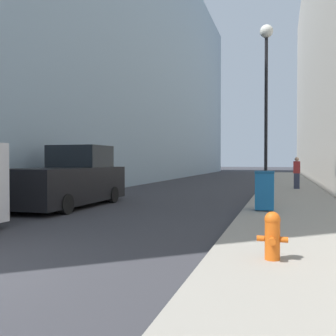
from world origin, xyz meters
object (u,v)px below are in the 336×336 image
Objects in this scene: fire_hydrant at (272,234)px; pedestrian_on_sidewalk at (297,173)px; trash_bin at (265,190)px; lamppost at (266,77)px; pickup_truck at (69,180)px.

pedestrian_on_sidewalk is (0.95, 15.79, 0.48)m from fire_hydrant.
fire_hydrant is at bearing -93.44° from pedestrian_on_sidewalk.
lamppost is at bearing 91.66° from trash_bin.
fire_hydrant is 0.14× the size of pickup_truck.
lamppost reaches higher than pedestrian_on_sidewalk.
trash_bin is at bearing -88.34° from lamppost.
lamppost is at bearing -101.76° from pedestrian_on_sidewalk.
fire_hydrant is 0.61× the size of trash_bin.
trash_bin is 0.70× the size of pedestrian_on_sidewalk.
pedestrian_on_sidewalk is at bearing 86.56° from fire_hydrant.
pickup_truck reaches higher than pedestrian_on_sidewalk.
trash_bin is 5.18m from lamppost.
lamppost is 7.92m from pedestrian_on_sidewalk.
pedestrian_on_sidewalk reaches higher than fire_hydrant.
lamppost is 3.89× the size of pedestrian_on_sidewalk.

